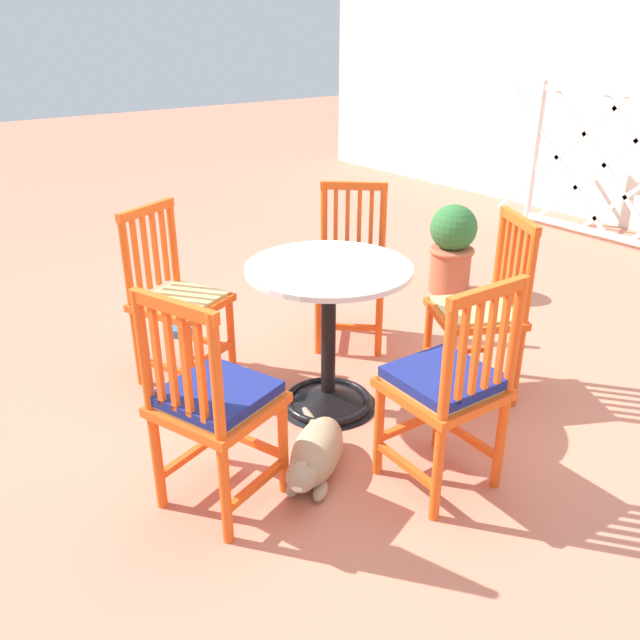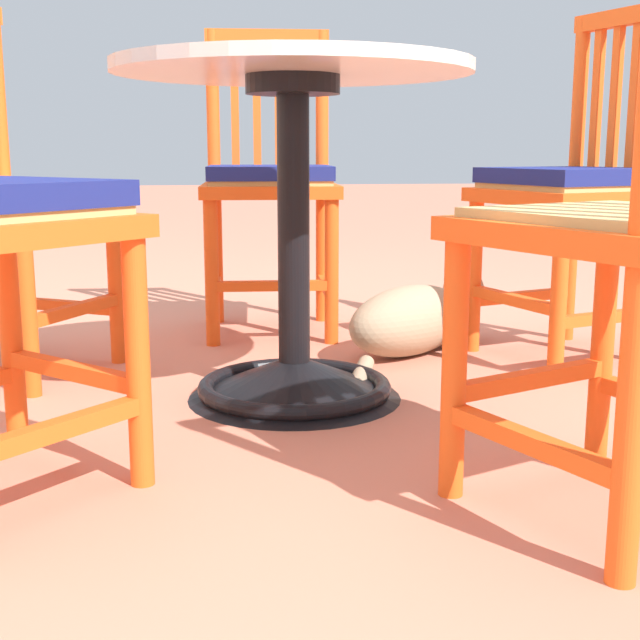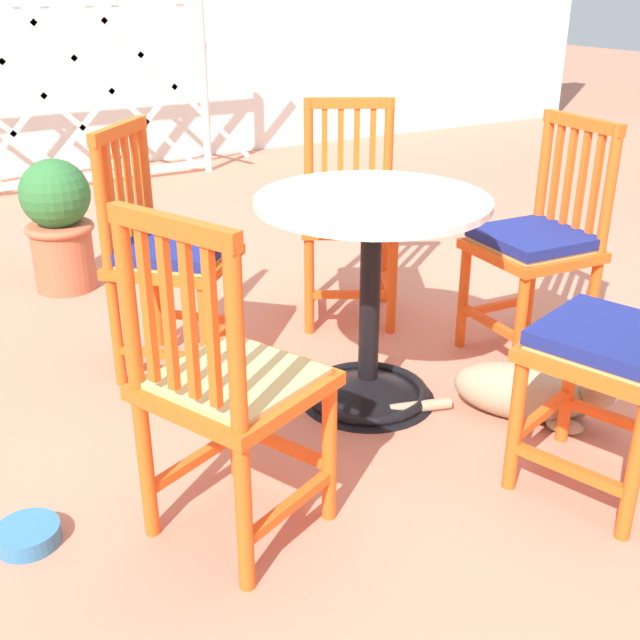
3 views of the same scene
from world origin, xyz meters
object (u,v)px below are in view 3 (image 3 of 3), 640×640
orange_chair_at_corner (169,257)px  orange_chair_facing_out (349,219)px  cafe_table (369,325)px  orange_chair_near_fence (537,246)px  orange_chair_tucked_in (619,350)px  terracotta_planter (59,222)px  tabby_cat (530,393)px  orange_chair_by_planter (228,389)px  pet_water_bowl (28,535)px

orange_chair_at_corner → orange_chair_facing_out: bearing=8.0°
cafe_table → orange_chair_near_fence: bearing=-0.6°
orange_chair_tucked_in → terracotta_planter: 2.58m
orange_chair_near_fence → terracotta_planter: size_ratio=1.47×
cafe_table → orange_chair_tucked_in: bearing=-69.2°
orange_chair_at_corner → tabby_cat: size_ratio=1.53×
cafe_table → terracotta_planter: bearing=112.3°
cafe_table → orange_chair_at_corner: orange_chair_at_corner is taller
tabby_cat → orange_chair_near_fence: bearing=47.5°
cafe_table → orange_chair_at_corner: (-0.50, 0.56, 0.16)m
orange_chair_by_planter → orange_chair_near_fence: same height
orange_chair_tucked_in → orange_chair_at_corner: bearing=120.6°
orange_chair_by_planter → orange_chair_near_fence: size_ratio=1.00×
tabby_cat → orange_chair_tucked_in: bearing=-104.4°
orange_chair_at_corner → pet_water_bowl: bearing=-132.6°
orange_chair_near_fence → orange_chair_at_corner: (-1.24, 0.57, 0.00)m
orange_chair_near_fence → pet_water_bowl: (-1.94, -0.20, -0.42)m
orange_chair_near_fence → terracotta_planter: (-1.40, 1.62, -0.12)m
cafe_table → orange_chair_tucked_in: size_ratio=0.83×
orange_chair_near_fence → terracotta_planter: bearing=130.9°
tabby_cat → terracotta_planter: bearing=117.9°
orange_chair_tucked_in → tabby_cat: (0.10, 0.39, -0.35)m
orange_chair_at_corner → tabby_cat: (0.89, -0.95, -0.35)m
tabby_cat → pet_water_bowl: tabby_cat is taller
orange_chair_near_fence → pet_water_bowl: orange_chair_near_fence is taller
terracotta_planter → orange_chair_by_planter: bearing=-91.1°
cafe_table → orange_chair_at_corner: size_ratio=0.83×
cafe_table → orange_chair_facing_out: (0.34, 0.68, 0.15)m
orange_chair_by_planter → orange_chair_at_corner: bearing=78.2°
tabby_cat → terracotta_planter: (-1.06, 2.00, 0.23)m
orange_chair_facing_out → cafe_table: bearing=-116.6°
orange_chair_by_planter → orange_chair_at_corner: 1.01m
cafe_table → orange_chair_tucked_in: (0.29, -0.78, 0.16)m
orange_chair_facing_out → tabby_cat: bearing=-87.1°
orange_chair_tucked_in → pet_water_bowl: (-1.49, 0.57, -0.42)m
cafe_table → orange_chair_by_planter: size_ratio=0.83×
cafe_table → orange_chair_tucked_in: 0.85m
cafe_table → orange_chair_near_fence: orange_chair_near_fence is taller
orange_chair_at_corner → cafe_table: bearing=-48.5°
orange_chair_near_fence → orange_chair_facing_out: bearing=120.3°
orange_chair_facing_out → tabby_cat: 1.12m
orange_chair_tucked_in → orange_chair_by_planter: bearing=160.7°
orange_chair_near_fence → pet_water_bowl: 2.00m
tabby_cat → pet_water_bowl: (-1.59, 0.18, -0.07)m
cafe_table → orange_chair_by_planter: bearing=-148.8°
orange_chair_tucked_in → orange_chair_near_fence: bearing=59.8°
orange_chair_near_fence → pet_water_bowl: size_ratio=5.36×
terracotta_planter → pet_water_bowl: terracotta_planter is taller
cafe_table → orange_chair_by_planter: orange_chair_by_planter is taller
orange_chair_at_corner → tabby_cat: 1.35m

